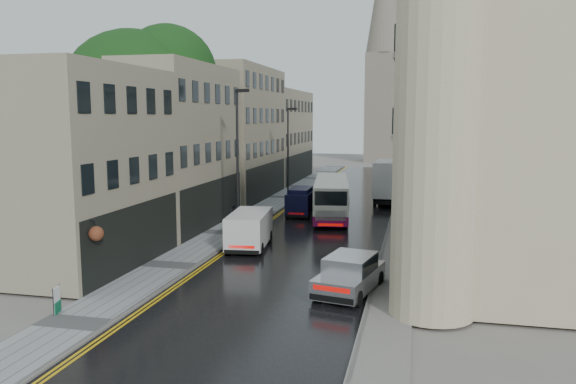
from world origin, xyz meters
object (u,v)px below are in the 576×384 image
at_px(tree_far, 208,132).
at_px(pedestrian, 233,216).
at_px(cream_bus, 315,204).
at_px(silver_hatchback, 317,281).
at_px(estate_sign, 57,300).
at_px(lamp_post_far, 288,156).
at_px(white_van, 227,235).
at_px(tree_near, 134,127).
at_px(navy_van, 287,203).
at_px(lamp_post_near, 238,162).
at_px(white_lorry, 375,183).

distance_m(tree_far, pedestrian, 14.82).
bearing_deg(cream_bus, silver_hatchback, -87.80).
distance_m(tree_far, estate_sign, 30.63).
relative_size(cream_bus, lamp_post_far, 1.29).
bearing_deg(cream_bus, estate_sign, -115.56).
height_order(tree_far, pedestrian, tree_far).
height_order(white_van, estate_sign, white_van).
bearing_deg(tree_near, lamp_post_far, 58.57).
relative_size(navy_van, pedestrian, 2.65).
height_order(silver_hatchback, white_van, white_van).
relative_size(white_van, estate_sign, 4.74).
height_order(cream_bus, lamp_post_far, lamp_post_far).
bearing_deg(cream_bus, tree_near, -170.33).
bearing_deg(estate_sign, lamp_post_far, 72.61).
relative_size(tree_near, cream_bus, 1.31).
height_order(cream_bus, white_van, cream_bus).
bearing_deg(estate_sign, cream_bus, 59.81).
relative_size(cream_bus, silver_hatchback, 2.35).
relative_size(silver_hatchback, lamp_post_near, 0.49).
distance_m(tree_near, navy_van, 12.42).
xyz_separation_m(tree_far, white_van, (8.36, -18.99, -5.13)).
relative_size(pedestrian, lamp_post_far, 0.20).
xyz_separation_m(tree_near, tree_far, (0.30, 13.00, -0.72)).
bearing_deg(pedestrian, estate_sign, 82.89).
distance_m(cream_bus, white_van, 10.33).
bearing_deg(silver_hatchback, pedestrian, 133.12).
relative_size(cream_bus, lamp_post_near, 1.15).
height_order(silver_hatchback, navy_van, navy_van).
bearing_deg(estate_sign, tree_far, 86.99).
distance_m(navy_van, estate_sign, 22.78).
bearing_deg(navy_van, cream_bus, -39.38).
relative_size(tree_near, lamp_post_far, 1.69).
bearing_deg(navy_van, silver_hatchback, -74.86).
height_order(silver_hatchback, lamp_post_near, lamp_post_near).
relative_size(tree_near, pedestrian, 8.41).
bearing_deg(pedestrian, lamp_post_far, -97.75).
height_order(tree_far, white_van, tree_far).
relative_size(white_van, lamp_post_far, 0.58).
relative_size(silver_hatchback, pedestrian, 2.72).
height_order(pedestrian, lamp_post_near, lamp_post_near).
distance_m(silver_hatchback, lamp_post_far, 26.56).
relative_size(tree_near, navy_van, 3.17).
height_order(tree_near, navy_van, tree_near).
relative_size(lamp_post_near, lamp_post_far, 1.12).
height_order(tree_far, white_lorry, tree_far).
distance_m(cream_bus, white_lorry, 10.16).
height_order(silver_hatchback, estate_sign, silver_hatchback).
relative_size(cream_bus, white_van, 2.22).
bearing_deg(lamp_post_far, pedestrian, -76.76).
height_order(navy_van, estate_sign, navy_van).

